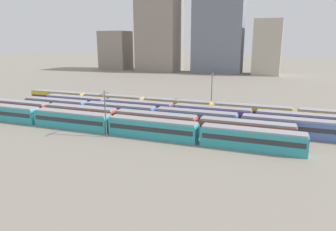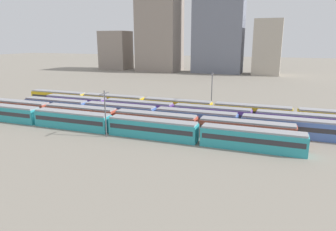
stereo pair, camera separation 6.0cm
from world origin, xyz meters
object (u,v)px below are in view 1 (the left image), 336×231
train_track_4 (213,109)px  catenary_pole_1 (212,91)px  train_track_1 (116,117)px  train_track_3 (174,111)px  train_track_2 (239,123)px  catenary_pole_0 (105,111)px  train_track_0 (110,124)px

train_track_4 → catenary_pole_1: bearing=111.5°
train_track_1 → catenary_pole_1: 25.63m
train_track_4 → train_track_3: bearing=-148.8°
train_track_2 → train_track_4: (-7.86, 10.40, 0.00)m
train_track_1 → train_track_2: bearing=11.2°
train_track_2 → catenary_pole_0: (-24.07, -13.13, 3.30)m
train_track_2 → catenary_pole_0: catenary_pole_0 is taller
catenary_pole_0 → train_track_4: bearing=55.5°
train_track_4 → catenary_pole_1: 5.07m
train_track_0 → train_track_2: bearing=22.8°
train_track_2 → catenary_pole_0: size_ratio=12.07×
train_track_4 → catenary_pole_1: size_ratio=10.30×
train_track_0 → catenary_pole_0: (0.68, -2.73, 3.30)m
train_track_0 → train_track_4: (16.88, 20.80, 0.00)m
train_track_0 → train_track_1: bearing=107.3°
train_track_3 → catenary_pole_0: 20.12m
train_track_3 → catenary_pole_1: size_ratio=6.84×
train_track_0 → train_track_4: 26.79m
train_track_1 → train_track_2: (26.36, 5.20, 0.00)m
train_track_3 → train_track_1: bearing=-133.6°
train_track_1 → catenary_pole_1: (17.41, 18.36, 4.11)m
catenary_pole_0 → train_track_2: bearing=28.6°
train_track_0 → train_track_2: size_ratio=0.66×
catenary_pole_1 → train_track_4: bearing=-68.5°
train_track_2 → catenary_pole_1: size_ratio=10.30×
train_track_4 → catenary_pole_0: catenary_pole_0 is taller
train_track_0 → catenary_pole_1: 28.66m
train_track_2 → train_track_0: bearing=-157.2°
train_track_1 → train_track_3: bearing=46.4°
train_track_1 → train_track_3: size_ratio=1.00×
train_track_1 → train_track_3: same height
train_track_0 → train_track_2: same height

